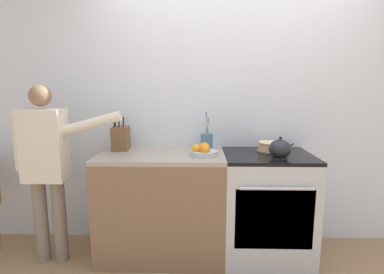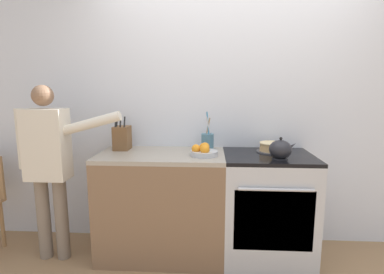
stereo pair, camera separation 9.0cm
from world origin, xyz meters
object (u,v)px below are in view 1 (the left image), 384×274
Objects in this scene: layer_cake at (270,147)px; tea_kettle at (280,149)px; utensil_crock at (207,141)px; knife_block at (121,138)px; person_baker at (46,160)px; fruit_bowl at (204,151)px; stove_range at (266,205)px.

tea_kettle is (0.02, -0.25, 0.03)m from layer_cake.
layer_cake is 0.74× the size of utensil_crock.
person_baker is at bearing -153.49° from knife_block.
person_baker is (-0.55, -0.27, -0.14)m from knife_block.
fruit_bowl is at bearing -97.97° from utensil_crock.
fruit_bowl is (-0.55, -0.06, 0.50)m from stove_range.
fruit_bowl is (-0.61, 0.07, -0.04)m from tea_kettle.
utensil_crock is (-0.56, 0.05, 0.04)m from layer_cake.
utensil_crock is 0.23m from fruit_bowl.
knife_block reaches higher than tea_kettle.
knife_block is at bearing 173.69° from stove_range.
tea_kettle is at bearing -64.27° from stove_range.
person_baker is at bearing 179.94° from tea_kettle.
stove_range is 4.01× the size of fruit_bowl.
utensil_crock is at bearing 1.78° from knife_block.
tea_kettle is at bearing -6.75° from fruit_bowl.
fruit_bowl reaches higher than layer_cake.
tea_kettle is (0.06, -0.13, 0.54)m from stove_range.
tea_kettle is 0.94× the size of fruit_bowl.
tea_kettle is at bearing -27.27° from utensil_crock.
knife_block is (-1.34, 0.03, 0.07)m from layer_cake.
stove_range is at bearing -111.44° from layer_cake.
stove_range is at bearing 6.27° from fruit_bowl.
fruit_bowl reaches higher than stove_range.
knife_block reaches higher than stove_range.
knife_block is at bearing 178.72° from layer_cake.
layer_cake is 0.84× the size of knife_block.
fruit_bowl is (0.74, -0.20, -0.07)m from knife_block.
fruit_bowl is (-0.59, -0.17, -0.00)m from layer_cake.
person_baker reaches higher than layer_cake.
person_baker is (-1.89, -0.24, -0.07)m from layer_cake.
tea_kettle is at bearing -85.42° from layer_cake.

